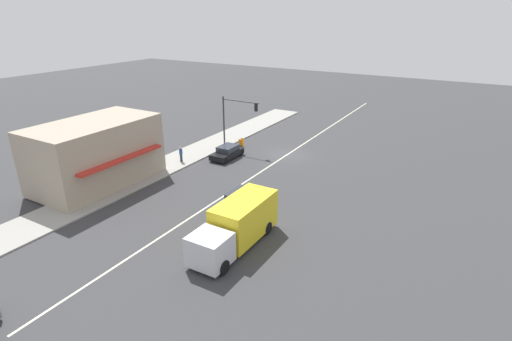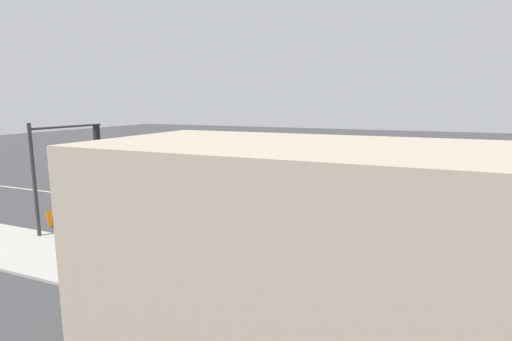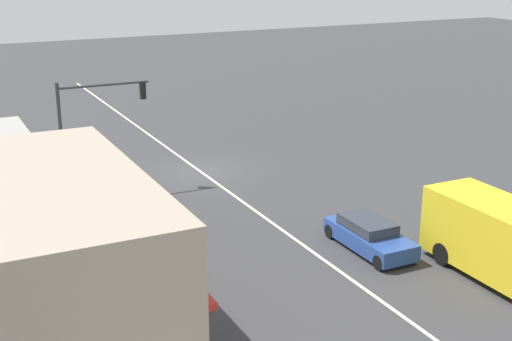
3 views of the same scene
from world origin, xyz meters
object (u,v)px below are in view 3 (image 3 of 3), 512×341
at_px(delivery_truck, 507,245).
at_px(warning_aframe_sign, 94,178).
at_px(suv_black, 134,196).
at_px(traffic_signal_main, 89,117).
at_px(coupe_blue, 369,235).
at_px(pedestrian, 83,226).

bearing_deg(delivery_truck, warning_aframe_sign, -58.35).
height_order(warning_aframe_sign, suv_black, suv_black).
bearing_deg(traffic_signal_main, coupe_blue, 124.64).
xyz_separation_m(traffic_signal_main, pedestrian, (2.12, 6.74, -2.95)).
xyz_separation_m(pedestrian, suv_black, (-3.24, -3.54, -0.32)).
bearing_deg(delivery_truck, coupe_blue, -58.90).
bearing_deg(pedestrian, warning_aframe_sign, -106.89).
xyz_separation_m(traffic_signal_main, warning_aframe_sign, (-0.23, -0.99, -3.47)).
bearing_deg(traffic_signal_main, delivery_truck, 123.69).
distance_m(pedestrian, suv_black, 4.81).
distance_m(pedestrian, coupe_blue, 11.72).
xyz_separation_m(pedestrian, warning_aframe_sign, (-2.35, -7.73, -0.52)).
height_order(traffic_signal_main, pedestrian, traffic_signal_main).
height_order(pedestrian, warning_aframe_sign, pedestrian).
distance_m(coupe_blue, suv_black, 11.41).
relative_size(delivery_truck, suv_black, 1.93).
height_order(warning_aframe_sign, delivery_truck, delivery_truck).
distance_m(warning_aframe_sign, suv_black, 4.29).
xyz_separation_m(pedestrian, coupe_blue, (-10.44, 5.31, -0.34)).
height_order(delivery_truck, coupe_blue, delivery_truck).
relative_size(traffic_signal_main, suv_black, 1.44).
bearing_deg(traffic_signal_main, suv_black, 109.37).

